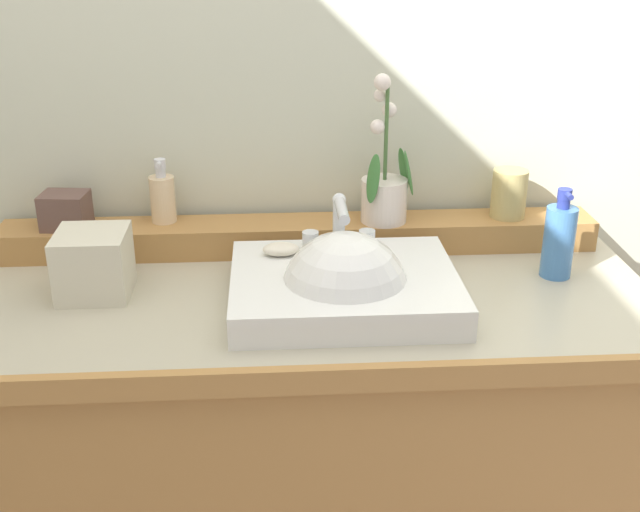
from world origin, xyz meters
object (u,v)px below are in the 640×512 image
(trinket_box, at_px, (65,211))
(soap_dispenser, at_px, (163,197))
(tissue_box, at_px, (94,263))
(potted_plant, at_px, (385,187))
(soap_bar, at_px, (281,249))
(lotion_bottle, at_px, (559,240))
(tumbler_cup, at_px, (509,194))
(sink_basin, at_px, (345,291))

(trinket_box, bearing_deg, soap_dispenser, 13.14)
(soap_dispenser, bearing_deg, tissue_box, -116.96)
(potted_plant, height_order, soap_dispenser, potted_plant)
(trinket_box, bearing_deg, potted_plant, 5.87)
(trinket_box, bearing_deg, soap_bar, -14.01)
(tissue_box, bearing_deg, lotion_bottle, 1.45)
(tumbler_cup, xyz_separation_m, lotion_bottle, (0.05, -0.17, -0.04))
(sink_basin, distance_m, trinket_box, 0.61)
(lotion_bottle, bearing_deg, soap_dispenser, 166.51)
(sink_basin, xyz_separation_m, potted_plant, (0.11, 0.26, 0.11))
(soap_bar, relative_size, tissue_box, 0.54)
(potted_plant, height_order, lotion_bottle, potted_plant)
(tumbler_cup, relative_size, lotion_bottle, 0.57)
(sink_basin, height_order, potted_plant, potted_plant)
(sink_basin, distance_m, soap_bar, 0.16)
(soap_dispenser, height_order, lotion_bottle, soap_dispenser)
(soap_bar, bearing_deg, tumbler_cup, 18.89)
(trinket_box, bearing_deg, lotion_bottle, -3.28)
(lotion_bottle, xyz_separation_m, tissue_box, (-0.89, -0.02, -0.01))
(soap_bar, relative_size, lotion_bottle, 0.39)
(soap_bar, bearing_deg, potted_plant, 35.61)
(potted_plant, bearing_deg, soap_dispenser, 176.54)
(tissue_box, bearing_deg, trinket_box, 115.51)
(soap_bar, bearing_deg, trinket_box, 159.75)
(sink_basin, distance_m, tumbler_cup, 0.47)
(sink_basin, bearing_deg, trinket_box, 154.49)
(soap_bar, height_order, lotion_bottle, lotion_bottle)
(lotion_bottle, bearing_deg, trinket_box, 170.48)
(tumbler_cup, relative_size, trinket_box, 1.12)
(soap_dispenser, xyz_separation_m, lotion_bottle, (0.78, -0.19, -0.04))
(soap_dispenser, distance_m, trinket_box, 0.20)
(soap_bar, height_order, tumbler_cup, tumbler_cup)
(potted_plant, distance_m, tumbler_cup, 0.27)
(potted_plant, xyz_separation_m, trinket_box, (-0.66, 0.00, -0.04))
(tumbler_cup, distance_m, lotion_bottle, 0.18)
(soap_dispenser, height_order, tissue_box, soap_dispenser)
(tumbler_cup, relative_size, tissue_box, 0.79)
(soap_dispenser, relative_size, tissue_box, 1.04)
(soap_bar, relative_size, soap_dispenser, 0.52)
(soap_bar, xyz_separation_m, lotion_bottle, (0.54, -0.00, 0.01))
(potted_plant, height_order, tumbler_cup, potted_plant)
(potted_plant, bearing_deg, tissue_box, -162.21)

